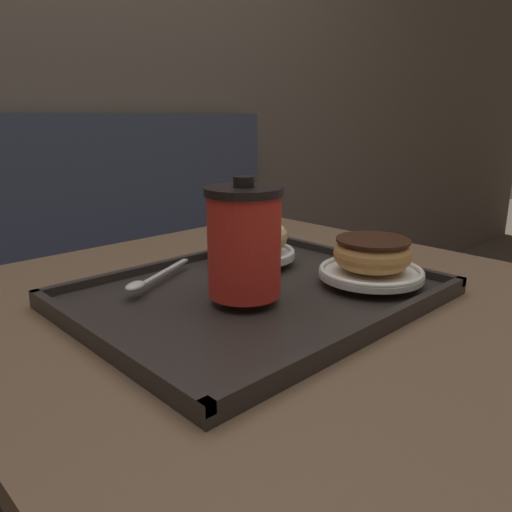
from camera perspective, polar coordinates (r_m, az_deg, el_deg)
name	(u,v)px	position (r m, az deg, el deg)	size (l,w,h in m)	color
booth_bench	(98,345)	(1.63, -17.64, -9.64)	(1.57, 0.44, 1.00)	#33384C
cafe_table	(269,407)	(0.81, 1.54, -16.90)	(0.83, 0.84, 0.75)	brown
serving_tray	(256,295)	(0.69, 0.00, -4.51)	(0.47, 0.38, 0.02)	#282321
coffee_cup_front	(244,241)	(0.63, -1.36, 1.70)	(0.10, 0.10, 0.15)	red
plate_with_chocolate_donut	(371,272)	(0.74, 13.00, -1.81)	(0.15, 0.15, 0.01)	white
donut_chocolate_glazed	(372,253)	(0.73, 13.14, 0.33)	(0.11, 0.11, 0.04)	tan
plate_with_plain_donut	(252,253)	(0.82, -0.44, 0.35)	(0.14, 0.14, 0.01)	white
donut_plain	(252,236)	(0.81, -0.44, 2.27)	(0.12, 0.12, 0.04)	#DBB270
spoon	(146,281)	(0.70, -12.50, -2.81)	(0.15, 0.09, 0.01)	silver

